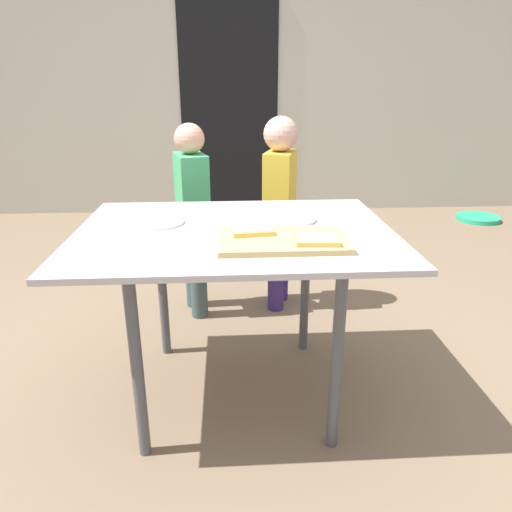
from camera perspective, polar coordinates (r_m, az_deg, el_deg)
name	(u,v)px	position (r m, az deg, el deg)	size (l,w,h in m)	color
ground_plane	(237,391)	(2.06, -2.29, -15.95)	(16.00, 16.00, 0.00)	#745F4A
house_wall_back	(227,60)	(4.72, -3.51, 22.53)	(8.00, 0.20, 2.81)	#BCB7A8
house_door	(229,106)	(4.62, -3.23, 17.58)	(0.90, 0.02, 2.00)	black
dining_table	(235,248)	(1.76, -2.57, 0.93)	(1.16, 0.87, 0.71)	#B2A7AE
cutting_board	(283,240)	(1.59, 3.23, 1.90)	(0.43, 0.27, 0.02)	tan
pizza_slice_near_right	(317,240)	(1.54, 7.37, 1.96)	(0.15, 0.11, 0.02)	tan
pizza_slice_far_left	(252,230)	(1.63, -0.48, 3.12)	(0.15, 0.12, 0.02)	tan
plate_white_left	(158,222)	(1.84, -11.69, 4.00)	(0.20, 0.20, 0.01)	white
plate_white_right	(291,219)	(1.85, 4.19, 4.43)	(0.20, 0.20, 0.01)	silver
child_left	(193,211)	(2.51, -7.63, 5.43)	(0.20, 0.27, 1.03)	#3D504F
child_right	(280,200)	(2.57, 2.86, 6.71)	(0.21, 0.27, 1.05)	navy
garden_hose_coil	(478,218)	(4.88, 25.17, 4.17)	(0.39, 0.39, 0.04)	#27AA75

